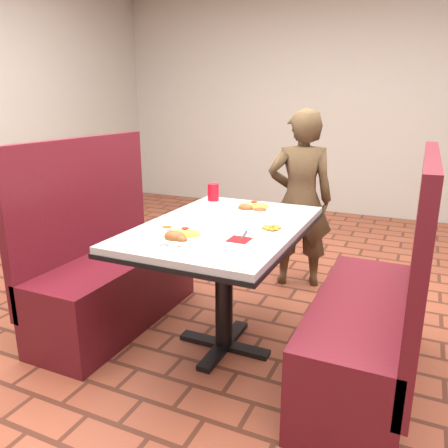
{
  "coord_description": "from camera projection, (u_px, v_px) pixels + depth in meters",
  "views": [
    {
      "loc": [
        0.94,
        -2.06,
        1.39
      ],
      "look_at": [
        0.0,
        0.0,
        0.75
      ],
      "focal_mm": 35.0,
      "sensor_mm": 36.0,
      "label": 1
    }
  ],
  "objects": [
    {
      "name": "booth_bench_right",
      "position": [
        371.0,
        325.0,
        2.15
      ],
      "size": [
        0.47,
        1.2,
        1.17
      ],
      "color": "maroon",
      "rests_on": "ground"
    },
    {
      "name": "maroon_napkin",
      "position": [
        239.0,
        240.0,
        2.08
      ],
      "size": [
        0.1,
        0.1,
        0.0
      ],
      "primitive_type": "cube",
      "rotation": [
        0.0,
        0.0,
        -0.0
      ],
      "color": "#5D0E11",
      "rests_on": "dining_table"
    },
    {
      "name": "red_tumbler",
      "position": [
        213.0,
        192.0,
        2.89
      ],
      "size": [
        0.07,
        0.07,
        0.11
      ],
      "primitive_type": "cylinder",
      "color": "red",
      "rests_on": "dining_table"
    },
    {
      "name": "lettuce_shreds",
      "position": [
        235.0,
        222.0,
        2.38
      ],
      "size": [
        0.28,
        0.32,
        0.0
      ],
      "primitive_type": null,
      "color": "#95C14D",
      "rests_on": "dining_table"
    },
    {
      "name": "paper_napkin",
      "position": [
        231.0,
        260.0,
        1.8
      ],
      "size": [
        0.22,
        0.17,
        0.01
      ],
      "primitive_type": "cube",
      "rotation": [
        0.0,
        0.0,
        -0.08
      ],
      "color": "white",
      "rests_on": "dining_table"
    },
    {
      "name": "diner_person",
      "position": [
        300.0,
        200.0,
        3.28
      ],
      "size": [
        0.57,
        0.47,
        1.34
      ],
      "primitive_type": "imported",
      "rotation": [
        0.0,
        0.0,
        3.49
      ],
      "color": "brown",
      "rests_on": "ground"
    },
    {
      "name": "booth_bench_left",
      "position": [
        110.0,
        273.0,
        2.78
      ],
      "size": [
        0.47,
        1.2,
        1.17
      ],
      "color": "maroon",
      "rests_on": "ground"
    },
    {
      "name": "knife_utensil",
      "position": [
        178.0,
        242.0,
        2.02
      ],
      "size": [
        0.09,
        0.14,
        0.0
      ],
      "primitive_type": "cube",
      "rotation": [
        0.0,
        0.0,
        0.55
      ],
      "color": "silver",
      "rests_on": "dining_table"
    },
    {
      "name": "near_dinner_plate",
      "position": [
        181.0,
        233.0,
        2.09
      ],
      "size": [
        0.25,
        0.25,
        0.08
      ],
      "rotation": [
        0.0,
        0.0,
        -0.24
      ],
      "color": "white",
      "rests_on": "dining_table"
    },
    {
      "name": "fork_utensil",
      "position": [
        171.0,
        243.0,
        2.0
      ],
      "size": [
        0.07,
        0.14,
        0.0
      ],
      "primitive_type": "cube",
      "rotation": [
        0.0,
        0.0,
        -0.41
      ],
      "color": "#BABABE",
      "rests_on": "dining_table"
    },
    {
      "name": "far_dinner_plate",
      "position": [
        254.0,
        206.0,
        2.64
      ],
      "size": [
        0.28,
        0.28,
        0.07
      ],
      "rotation": [
        0.0,
        0.0,
        -0.17
      ],
      "color": "white",
      "rests_on": "dining_table"
    },
    {
      "name": "spoon_utensil",
      "position": [
        244.0,
        235.0,
        2.14
      ],
      "size": [
        0.04,
        0.14,
        0.0
      ],
      "primitive_type": "cube",
      "rotation": [
        0.0,
        0.0,
        0.2
      ],
      "color": "silver",
      "rests_on": "dining_table"
    },
    {
      "name": "dining_table",
      "position": [
        224.0,
        241.0,
        2.37
      ],
      "size": [
        0.81,
        1.21,
        0.75
      ],
      "color": "#B4B7B9",
      "rests_on": "ground"
    },
    {
      "name": "plantain_plate",
      "position": [
        271.0,
        229.0,
        2.22
      ],
      "size": [
        0.16,
        0.16,
        0.02
      ],
      "rotation": [
        0.0,
        0.0,
        -0.42
      ],
      "color": "white",
      "rests_on": "dining_table"
    }
  ]
}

